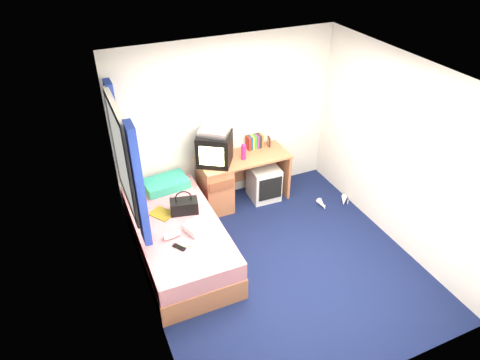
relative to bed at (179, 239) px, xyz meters
name	(u,v)px	position (x,y,z in m)	size (l,w,h in m)	color
ground	(280,263)	(1.10, -0.65, -0.27)	(3.40, 3.40, 0.00)	#0C1438
room_shell	(287,165)	(1.10, -0.65, 1.18)	(3.40, 3.40, 3.40)	white
bed	(179,239)	(0.00, 0.00, 0.00)	(1.01, 2.00, 0.54)	#B6724C
pillow	(166,184)	(0.08, 0.78, 0.34)	(0.58, 0.37, 0.13)	#1970A7
desk	(226,181)	(0.96, 0.79, 0.14)	(1.30, 0.55, 0.75)	#B6724C
storage_cube	(264,183)	(1.54, 0.71, -0.01)	(0.42, 0.42, 0.52)	silver
crt_tv	(215,149)	(0.81, 0.79, 0.70)	(0.60, 0.59, 0.44)	black
vcr	(214,132)	(0.81, 0.79, 0.96)	(0.39, 0.28, 0.07)	silver
book_row	(255,142)	(1.49, 0.95, 0.58)	(0.24, 0.13, 0.20)	maroon
picture_frame	(269,141)	(1.71, 0.92, 0.55)	(0.02, 0.12, 0.14)	black
pink_water_bottle	(244,152)	(1.21, 0.72, 0.59)	(0.07, 0.07, 0.22)	#EE2173
aerosol_can	(231,151)	(1.08, 0.86, 0.57)	(0.05, 0.05, 0.17)	silver
handbag	(184,206)	(0.15, 0.16, 0.36)	(0.38, 0.26, 0.31)	black
towel	(197,227)	(0.18, -0.23, 0.32)	(0.27, 0.22, 0.09)	silver
magazine	(162,214)	(-0.13, 0.23, 0.28)	(0.21, 0.28, 0.01)	yellow
water_bottle	(172,235)	(-0.13, -0.25, 0.31)	(0.07, 0.07, 0.20)	silver
colour_swatch_fan	(185,245)	(-0.04, -0.44, 0.28)	(0.22, 0.06, 0.01)	gold
remote_control	(179,247)	(-0.11, -0.45, 0.28)	(0.05, 0.16, 0.02)	black
window_assembly	(125,158)	(-0.45, 0.25, 1.15)	(0.11, 1.42, 1.40)	silver
white_heels	(333,203)	(2.40, 0.11, -0.23)	(0.51, 0.28, 0.09)	silver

